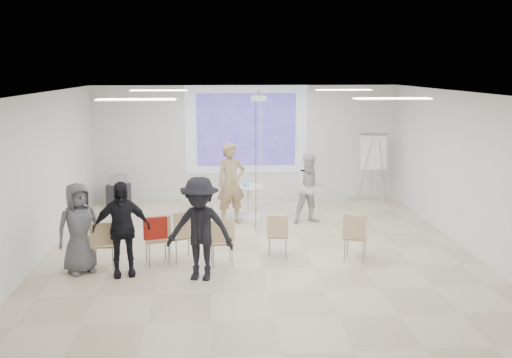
{
  "coord_description": "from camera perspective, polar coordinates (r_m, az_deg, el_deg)",
  "views": [
    {
      "loc": [
        -0.77,
        -10.4,
        3.46
      ],
      "look_at": [
        0.0,
        0.8,
        1.25
      ],
      "focal_mm": 40.0,
      "sensor_mm": 36.0,
      "label": 1
    }
  ],
  "objects": [
    {
      "name": "chair_right_far",
      "position": [
        10.43,
        9.88,
        -5.4
      ],
      "size": [
        0.55,
        0.56,
        0.88
      ],
      "rotation": [
        0.0,
        0.0,
        -0.38
      ],
      "color": "tan",
      "rests_on": "floor"
    },
    {
      "name": "floor",
      "position": [
        11.0,
        0.29,
        -7.46
      ],
      "size": [
        8.0,
        9.0,
        0.1
      ],
      "primitive_type": "cube",
      "color": "beige",
      "rests_on": "ground"
    },
    {
      "name": "fluor_panel_sw",
      "position": [
        9.0,
        -11.89,
        7.79
      ],
      "size": [
        1.2,
        0.3,
        0.02
      ],
      "primitive_type": "cube",
      "color": "white",
      "rests_on": "ceiling"
    },
    {
      "name": "ceiling",
      "position": [
        10.44,
        0.31,
        8.89
      ],
      "size": [
        8.0,
        9.0,
        0.1
      ],
      "primitive_type": "cube",
      "color": "white",
      "rests_on": "wall_back"
    },
    {
      "name": "fluor_panel_se",
      "position": [
        9.34,
        13.46,
        7.83
      ],
      "size": [
        1.2,
        0.3,
        0.02
      ],
      "primitive_type": "cube",
      "color": "white",
      "rests_on": "ceiling"
    },
    {
      "name": "pedestal_table",
      "position": [
        13.15,
        -0.62,
        -2.13
      ],
      "size": [
        0.71,
        0.71,
        0.8
      ],
      "rotation": [
        0.0,
        0.0,
        0.1
      ],
      "color": "white",
      "rests_on": "floor"
    },
    {
      "name": "player_left",
      "position": [
        12.7,
        -2.51,
        0.09
      ],
      "size": [
        0.87,
        0.72,
        2.06
      ],
      "primitive_type": "imported",
      "rotation": [
        0.0,
        0.0,
        0.33
      ],
      "color": "tan",
      "rests_on": "floor"
    },
    {
      "name": "player_right",
      "position": [
        12.8,
        5.48,
        -0.54
      ],
      "size": [
        0.94,
        0.8,
        1.76
      ],
      "primitive_type": "imported",
      "rotation": [
        0.0,
        0.0,
        0.15
      ],
      "color": "silver",
      "rests_on": "floor"
    },
    {
      "name": "chair_far_left",
      "position": [
        10.22,
        -15.06,
        -6.03
      ],
      "size": [
        0.43,
        0.46,
        0.86
      ],
      "rotation": [
        0.0,
        0.0,
        0.07
      ],
      "color": "tan",
      "rests_on": "floor"
    },
    {
      "name": "av_cart",
      "position": [
        14.79,
        -13.57,
        -1.25
      ],
      "size": [
        0.57,
        0.47,
        0.8
      ],
      "rotation": [
        0.0,
        0.0,
        -0.09
      ],
      "color": "black",
      "rests_on": "floor"
    },
    {
      "name": "red_jacket",
      "position": [
        10.05,
        -10.04,
        -4.85
      ],
      "size": [
        0.42,
        0.2,
        0.39
      ],
      "primitive_type": "cube",
      "rotation": [
        0.0,
        0.0,
        0.27
      ],
      "color": "#A01E13",
      "rests_on": "chair_left_mid"
    },
    {
      "name": "chair_left_mid",
      "position": [
        10.24,
        -9.8,
        -5.59
      ],
      "size": [
        0.53,
        0.56,
        0.92
      ],
      "rotation": [
        0.0,
        0.0,
        0.27
      ],
      "color": "tan",
      "rests_on": "floor"
    },
    {
      "name": "fluor_panel_ne",
      "position": [
        12.72,
        8.75,
        8.8
      ],
      "size": [
        1.2,
        0.3,
        0.02
      ],
      "primitive_type": "cube",
      "color": "white",
      "rests_on": "ceiling"
    },
    {
      "name": "projection_image",
      "position": [
        14.98,
        -0.97,
        4.96
      ],
      "size": [
        2.6,
        0.01,
        1.9
      ],
      "primitive_type": "cube",
      "color": "#4230A5",
      "rests_on": "wall_back"
    },
    {
      "name": "fluor_panel_nw",
      "position": [
        12.47,
        -9.7,
        8.72
      ],
      "size": [
        1.2,
        0.3,
        0.02
      ],
      "primitive_type": "cube",
      "color": "white",
      "rests_on": "ceiling"
    },
    {
      "name": "chair_left_inner",
      "position": [
        10.29,
        -7.24,
        -5.26
      ],
      "size": [
        0.61,
        0.62,
        0.96
      ],
      "rotation": [
        0.0,
        0.0,
        0.41
      ],
      "color": "tan",
      "rests_on": "floor"
    },
    {
      "name": "audience_mid",
      "position": [
        9.35,
        -5.64,
        -4.3
      ],
      "size": [
        1.39,
        0.96,
        1.95
      ],
      "primitive_type": "imported",
      "rotation": [
        0.0,
        0.0,
        -0.23
      ],
      "color": "black",
      "rests_on": "floor"
    },
    {
      "name": "audience_left",
      "position": [
        9.76,
        -13.35,
        -4.2
      ],
      "size": [
        1.19,
        0.85,
        1.86
      ],
      "primitive_type": "imported",
      "rotation": [
        0.0,
        0.0,
        0.21
      ],
      "color": "black",
      "rests_on": "floor"
    },
    {
      "name": "audience_outer",
      "position": [
        10.11,
        -17.3,
        -4.2
      ],
      "size": [
        1.02,
        0.92,
        1.75
      ],
      "primitive_type": "imported",
      "rotation": [
        0.0,
        0.0,
        0.54
      ],
      "color": "#5B5A5F",
      "rests_on": "floor"
    },
    {
      "name": "wall_back",
      "position": [
        15.1,
        -0.98,
        3.67
      ],
      "size": [
        8.0,
        0.1,
        3.0
      ],
      "primitive_type": "cube",
      "color": "silver",
      "rests_on": "floor"
    },
    {
      "name": "laptop",
      "position": [
        10.4,
        -7.39,
        -5.39
      ],
      "size": [
        0.43,
        0.38,
        0.03
      ],
      "primitive_type": "imported",
      "rotation": [
        0.0,
        0.0,
        3.55
      ],
      "color": "black",
      "rests_on": "chair_left_inner"
    },
    {
      "name": "projection_halo",
      "position": [
        14.99,
        -0.97,
        4.96
      ],
      "size": [
        3.2,
        0.01,
        2.3
      ],
      "primitive_type": "cube",
      "color": "silver",
      "rests_on": "wall_back"
    },
    {
      "name": "wall_left",
      "position": [
        11.08,
        -21.08,
        0.2
      ],
      "size": [
        0.1,
        9.0,
        3.0
      ],
      "primitive_type": "cube",
      "color": "silver",
      "rests_on": "floor"
    },
    {
      "name": "wall_right",
      "position": [
        11.63,
        20.62,
        0.72
      ],
      "size": [
        0.1,
        9.0,
        3.0
      ],
      "primitive_type": "cube",
      "color": "silver",
      "rests_on": "floor"
    },
    {
      "name": "chair_right_inner",
      "position": [
        10.5,
        2.18,
        -5.33
      ],
      "size": [
        0.42,
        0.45,
        0.82
      ],
      "rotation": [
        0.0,
        0.0,
        -0.11
      ],
      "color": "tan",
      "rests_on": "floor"
    },
    {
      "name": "flipchart_easel",
      "position": [
        14.79,
        11.67,
        2.67
      ],
      "size": [
        0.79,
        0.6,
        1.83
      ],
      "rotation": [
        0.0,
        0.0,
        -0.07
      ],
      "color": "gray",
      "rests_on": "floor"
    },
    {
      "name": "ceiling_projector",
      "position": [
        11.95,
        0.25,
        7.43
      ],
      "size": [
        0.3,
        0.25,
        3.0
      ],
      "color": "white",
      "rests_on": "ceiling"
    },
    {
      "name": "chair_center",
      "position": [
        10.05,
        -3.41,
        -5.96
      ],
      "size": [
        0.44,
        0.47,
        0.86
      ],
      "rotation": [
        0.0,
        0.0,
        0.1
      ],
      "color": "tan",
      "rests_on": "floor"
    },
    {
      "name": "controller_left",
      "position": [
        12.9,
        -1.76,
        1.74
      ],
      "size": [
        0.08,
        0.13,
        0.04
      ],
      "primitive_type": "cube",
      "rotation": [
        0.0,
        0.0,
        0.33
      ],
      "color": "white",
      "rests_on": "player_left"
    },
    {
      "name": "controller_right",
      "position": [
        12.96,
        4.54,
        1.01
      ],
      "size": [
        0.05,
        0.11,
        0.04
      ],
      "primitive_type": "cube",
      "rotation": [
        0.0,
        0.0,
        0.15
      ],
      "color": "white",
      "rests_on": "player_right"
    }
  ]
}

